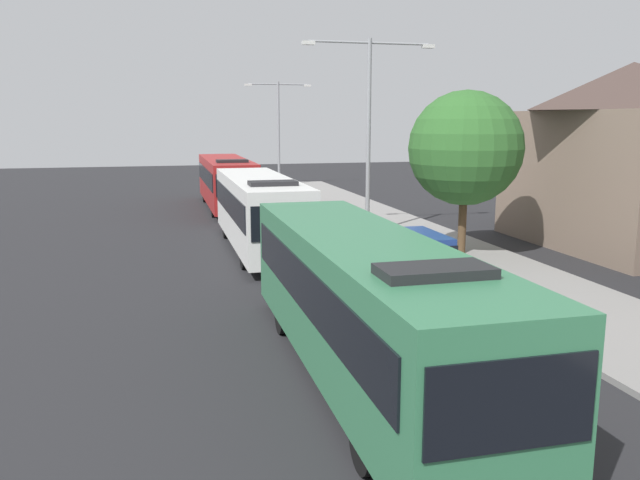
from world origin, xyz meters
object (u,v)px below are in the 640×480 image
Objects in this scene: bus_second_in_line at (260,210)px; streetlamp_mid at (369,117)px; bus_lead at (363,301)px; roadside_tree at (465,148)px; bus_middle at (226,181)px; streetlamp_far at (278,123)px; white_suv at (415,261)px.

bus_second_in_line is 1.26× the size of streetlamp_mid.
roadside_tree is (7.61, 10.72, 2.62)m from bus_lead.
roadside_tree is (2.22, -5.30, -1.23)m from streetlamp_mid.
streetlamp_mid reaches higher than bus_second_in_line.
bus_middle is (0.00, 27.45, 0.00)m from bus_lead.
bus_second_in_line is at bearing -102.38° from streetlamp_far.
white_suv is (3.70, 6.07, -0.66)m from bus_lead.
roadside_tree is (7.61, -3.35, 2.62)m from bus_second_in_line.
streetlamp_mid is (5.40, -11.43, 3.85)m from bus_middle.
streetlamp_far reaches higher than white_suv.
bus_second_in_line is (-0.00, 14.07, -0.00)m from bus_lead.
roadside_tree is at bearing 49.89° from white_suv.
streetlamp_mid is at bearing -90.00° from streetlamp_far.
streetlamp_far reaches higher than bus_middle.
bus_second_in_line is 8.84m from white_suv.
bus_second_in_line is 1.35× the size of streetlamp_far.
streetlamp_mid reaches higher than streetlamp_far.
white_suv is at bearing -130.11° from roadside_tree.
white_suv is 32.90m from streetlamp_far.
bus_lead is 2.55× the size of white_suv.
roadside_tree is at bearing -23.74° from bus_second_in_line.
bus_second_in_line is at bearing -160.17° from streetlamp_mid.
bus_second_in_line and bus_middle have the same top height.
bus_lead is 1.05× the size of bus_second_in_line.
bus_lead is at bearing -108.63° from streetlamp_mid.
white_suv is at bearing -80.18° from bus_middle.
roadside_tree is at bearing 54.61° from bus_lead.
roadside_tree reaches higher than white_suv.
bus_middle is (0.00, 13.38, 0.00)m from bus_second_in_line.
bus_second_in_line is 8.72m from roadside_tree.
roadside_tree reaches higher than bus_middle.
streetlamp_far is (5.40, 11.22, 3.45)m from bus_middle.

